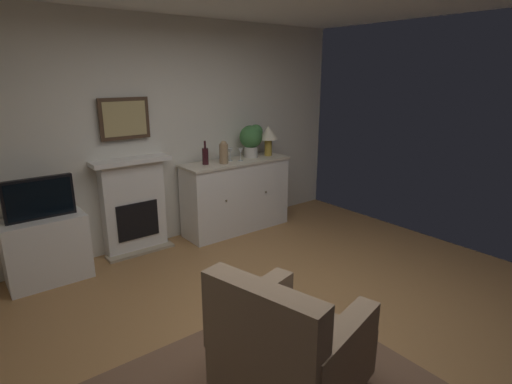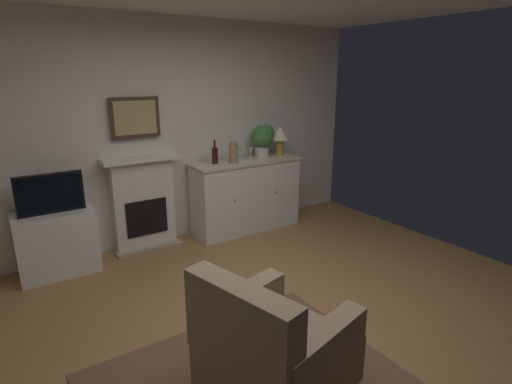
{
  "view_description": "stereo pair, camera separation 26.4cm",
  "coord_description": "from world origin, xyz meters",
  "px_view_note": "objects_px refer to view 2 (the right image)",
  "views": [
    {
      "loc": [
        -2.06,
        -2.08,
        1.99
      ],
      "look_at": [
        0.04,
        0.6,
        1.0
      ],
      "focal_mm": 28.46,
      "sensor_mm": 36.0,
      "label": 1
    },
    {
      "loc": [
        -1.85,
        -2.24,
        1.99
      ],
      "look_at": [
        0.04,
        0.6,
        1.0
      ],
      "focal_mm": 28.46,
      "sensor_mm": 36.0,
      "label": 2
    }
  ],
  "objects_px": {
    "wine_bottle": "(215,155)",
    "armchair": "(272,350)",
    "framed_picture": "(135,118)",
    "tv_cabinet": "(57,243)",
    "fireplace_unit": "(143,203)",
    "table_lamp": "(280,135)",
    "tv_set": "(50,194)",
    "vase_decorative": "(233,152)",
    "sideboard_cabinet": "(246,195)",
    "wine_glass_left": "(240,151)",
    "wine_glass_center": "(251,151)",
    "potted_plant_small": "(263,138)"
  },
  "relations": [
    {
      "from": "framed_picture",
      "to": "tv_cabinet",
      "type": "xyz_separation_m",
      "value": [
        -0.97,
        -0.21,
        -1.2
      ]
    },
    {
      "from": "wine_glass_left",
      "to": "potted_plant_small",
      "type": "xyz_separation_m",
      "value": [
        0.36,
        0.03,
        0.13
      ]
    },
    {
      "from": "fireplace_unit",
      "to": "framed_picture",
      "type": "bearing_deg",
      "value": 90.0
    },
    {
      "from": "framed_picture",
      "to": "vase_decorative",
      "type": "bearing_deg",
      "value": -13.96
    },
    {
      "from": "sideboard_cabinet",
      "to": "tv_set",
      "type": "relative_size",
      "value": 2.33
    },
    {
      "from": "wine_glass_left",
      "to": "wine_bottle",
      "type": "bearing_deg",
      "value": 177.36
    },
    {
      "from": "fireplace_unit",
      "to": "vase_decorative",
      "type": "distance_m",
      "value": 1.24
    },
    {
      "from": "wine_glass_left",
      "to": "wine_glass_center",
      "type": "xyz_separation_m",
      "value": [
        0.11,
        -0.07,
        0.0
      ]
    },
    {
      "from": "wine_glass_center",
      "to": "framed_picture",
      "type": "bearing_deg",
      "value": 168.39
    },
    {
      "from": "wine_bottle",
      "to": "wine_glass_left",
      "type": "distance_m",
      "value": 0.35
    },
    {
      "from": "wine_glass_center",
      "to": "wine_bottle",
      "type": "bearing_deg",
      "value": 169.1
    },
    {
      "from": "fireplace_unit",
      "to": "sideboard_cabinet",
      "type": "bearing_deg",
      "value": -7.71
    },
    {
      "from": "wine_bottle",
      "to": "fireplace_unit",
      "type": "bearing_deg",
      "value": 170.85
    },
    {
      "from": "wine_glass_left",
      "to": "tv_set",
      "type": "bearing_deg",
      "value": -179.31
    },
    {
      "from": "framed_picture",
      "to": "sideboard_cabinet",
      "type": "relative_size",
      "value": 0.38
    },
    {
      "from": "sideboard_cabinet",
      "to": "tv_cabinet",
      "type": "relative_size",
      "value": 1.93
    },
    {
      "from": "table_lamp",
      "to": "fireplace_unit",
      "type": "bearing_deg",
      "value": 174.52
    },
    {
      "from": "framed_picture",
      "to": "tv_set",
      "type": "distance_m",
      "value": 1.2
    },
    {
      "from": "framed_picture",
      "to": "sideboard_cabinet",
      "type": "xyz_separation_m",
      "value": [
        1.31,
        -0.22,
        -1.06
      ]
    },
    {
      "from": "wine_glass_left",
      "to": "framed_picture",
      "type": "bearing_deg",
      "value": 170.65
    },
    {
      "from": "table_lamp",
      "to": "tv_cabinet",
      "type": "xyz_separation_m",
      "value": [
        -2.82,
        0.02,
        -0.88
      ]
    },
    {
      "from": "fireplace_unit",
      "to": "table_lamp",
      "type": "xyz_separation_m",
      "value": [
        1.85,
        -0.18,
        0.66
      ]
    },
    {
      "from": "fireplace_unit",
      "to": "tv_cabinet",
      "type": "height_order",
      "value": "fireplace_unit"
    },
    {
      "from": "fireplace_unit",
      "to": "wine_bottle",
      "type": "distance_m",
      "value": 1.02
    },
    {
      "from": "sideboard_cabinet",
      "to": "armchair",
      "type": "distance_m",
      "value": 3.0
    },
    {
      "from": "fireplace_unit",
      "to": "wine_glass_center",
      "type": "bearing_deg",
      "value": -9.76
    },
    {
      "from": "fireplace_unit",
      "to": "tv_set",
      "type": "distance_m",
      "value": 1.04
    },
    {
      "from": "table_lamp",
      "to": "wine_bottle",
      "type": "bearing_deg",
      "value": 177.92
    },
    {
      "from": "sideboard_cabinet",
      "to": "tv_cabinet",
      "type": "bearing_deg",
      "value": 179.62
    },
    {
      "from": "wine_glass_center",
      "to": "armchair",
      "type": "distance_m",
      "value": 3.05
    },
    {
      "from": "table_lamp",
      "to": "wine_glass_center",
      "type": "distance_m",
      "value": 0.53
    },
    {
      "from": "framed_picture",
      "to": "wine_glass_center",
      "type": "xyz_separation_m",
      "value": [
        1.35,
        -0.28,
        -0.47
      ]
    },
    {
      "from": "framed_picture",
      "to": "fireplace_unit",
      "type": "bearing_deg",
      "value": -90.0
    },
    {
      "from": "table_lamp",
      "to": "wine_glass_center",
      "type": "bearing_deg",
      "value": -173.77
    },
    {
      "from": "wine_glass_left",
      "to": "potted_plant_small",
      "type": "bearing_deg",
      "value": 4.2
    },
    {
      "from": "armchair",
      "to": "framed_picture",
      "type": "bearing_deg",
      "value": 86.77
    },
    {
      "from": "wine_bottle",
      "to": "vase_decorative",
      "type": "relative_size",
      "value": 1.03
    },
    {
      "from": "tv_set",
      "to": "vase_decorative",
      "type": "bearing_deg",
      "value": -1.16
    },
    {
      "from": "table_lamp",
      "to": "tv_set",
      "type": "xyz_separation_m",
      "value": [
        -2.82,
        -0.01,
        -0.35
      ]
    },
    {
      "from": "sideboard_cabinet",
      "to": "wine_bottle",
      "type": "height_order",
      "value": "wine_bottle"
    },
    {
      "from": "wine_bottle",
      "to": "armchair",
      "type": "bearing_deg",
      "value": -111.49
    },
    {
      "from": "fireplace_unit",
      "to": "potted_plant_small",
      "type": "xyz_separation_m",
      "value": [
        1.6,
        -0.13,
        0.64
      ]
    },
    {
      "from": "fireplace_unit",
      "to": "sideboard_cabinet",
      "type": "height_order",
      "value": "fireplace_unit"
    },
    {
      "from": "fireplace_unit",
      "to": "potted_plant_small",
      "type": "relative_size",
      "value": 2.56
    },
    {
      "from": "fireplace_unit",
      "to": "table_lamp",
      "type": "distance_m",
      "value": 1.97
    },
    {
      "from": "framed_picture",
      "to": "tv_cabinet",
      "type": "height_order",
      "value": "framed_picture"
    },
    {
      "from": "sideboard_cabinet",
      "to": "armchair",
      "type": "height_order",
      "value": "sideboard_cabinet"
    },
    {
      "from": "fireplace_unit",
      "to": "wine_glass_center",
      "type": "xyz_separation_m",
      "value": [
        1.35,
        -0.23,
        0.51
      ]
    },
    {
      "from": "framed_picture",
      "to": "table_lamp",
      "type": "xyz_separation_m",
      "value": [
        1.85,
        -0.22,
        -0.32
      ]
    },
    {
      "from": "tv_set",
      "to": "armchair",
      "type": "relative_size",
      "value": 0.64
    }
  ]
}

